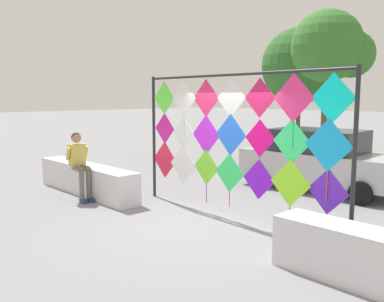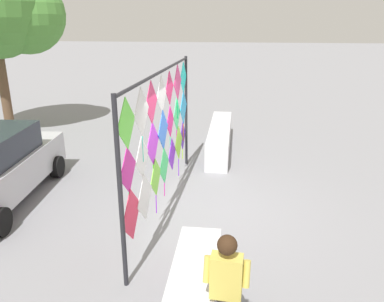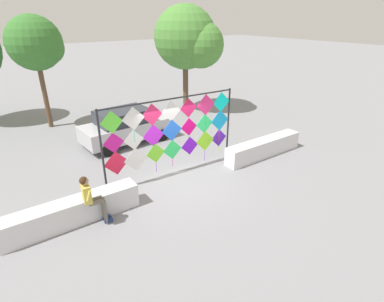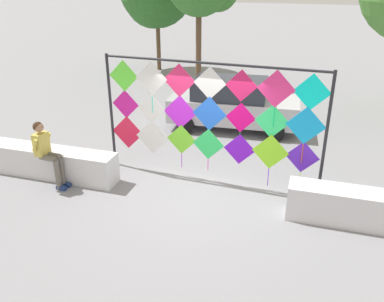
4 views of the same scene
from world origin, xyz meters
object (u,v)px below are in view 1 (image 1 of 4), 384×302
Objects in this scene: seated_vendor at (79,160)px; parked_car at (320,159)px; tree_palm_like at (296,68)px; kite_display_rack at (231,131)px; tree_far_right at (330,48)px.

seated_vendor reaches higher than parked_car.
parked_car is at bearing -52.33° from tree_palm_like.
tree_far_right reaches higher than kite_display_rack.
tree_far_right is 4.17m from tree_palm_like.
kite_display_rack reaches higher than parked_car.
tree_palm_like is at bearing 127.67° from parked_car.
seated_vendor is 0.38× the size of parked_car.
kite_display_rack is 0.94× the size of tree_far_right.
parked_car is at bearing -62.01° from tree_far_right.
kite_display_rack is at bearing -86.82° from parked_car.
seated_vendor is 0.29× the size of tree_palm_like.
seated_vendor is at bearing -158.13° from kite_display_rack.
seated_vendor is 6.09m from parked_car.
tree_far_right is (-2.55, 8.15, 2.39)m from kite_display_rack.
tree_palm_like is (-5.69, 10.85, 1.94)m from kite_display_rack.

